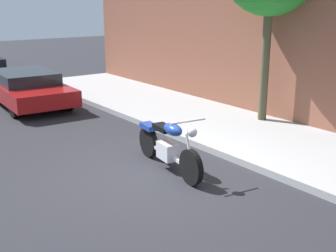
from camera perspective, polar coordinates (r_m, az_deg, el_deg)
The scene contains 4 objects.
ground_plane at distance 8.14m, azimuth -1.79°, elevation -6.38°, with size 60.00×60.00×0.00m, color #28282D.
sidewalk at distance 10.12m, azimuth 12.86°, elevation -1.81°, with size 20.43×3.03×0.14m, color #A9A9A9.
motorcycle at distance 8.24m, azimuth 0.02°, elevation -2.59°, with size 2.27×0.73×1.14m.
parked_car_red at distance 14.15m, azimuth -17.98°, elevation 4.88°, with size 4.36×1.99×1.03m.
Camera 1 is at (6.18, -4.30, 3.10)m, focal length 46.76 mm.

